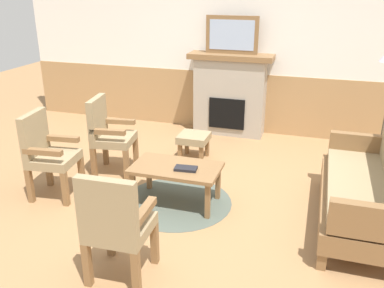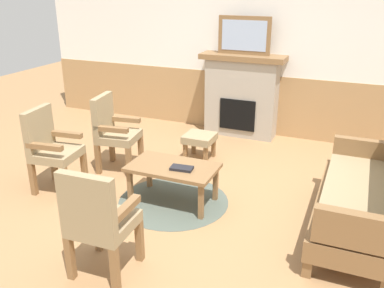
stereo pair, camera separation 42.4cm
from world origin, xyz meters
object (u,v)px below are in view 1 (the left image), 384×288
Objects in this scene: couch at (364,189)px; coffee_table at (176,171)px; armchair_front_left at (116,223)px; book_on_table at (186,169)px; armchair_near_fireplace at (47,151)px; framed_picture at (232,35)px; footstool at (194,139)px; armchair_by_window_left at (108,132)px; fireplace at (230,94)px.

couch reaches higher than coffee_table.
coffee_table is at bearing 89.06° from armchair_front_left.
armchair_near_fireplace reaches higher than book_on_table.
armchair_front_left is (-0.07, -3.77, -1.02)m from framed_picture.
armchair_by_window_left is (-0.91, -0.71, 0.25)m from footstool.
book_on_table is 0.59× the size of footstool.
couch is at bearing 5.73° from book_on_table.
framed_picture is at bearing 91.82° from book_on_table.
armchair_by_window_left is (-3.01, 0.39, 0.14)m from couch.
fireplace reaches higher than coffee_table.
framed_picture is 2.69m from coffee_table.
footstool is at bearing 49.59° from armchair_near_fireplace.
framed_picture is 3.37× the size of book_on_table.
fireplace is at bearing 129.32° from couch.
framed_picture is at bearing 79.05° from footstool.
coffee_table is 1.21m from armchair_by_window_left.
framed_picture reaches higher than fireplace.
armchair_near_fireplace reaches higher than footstool.
book_on_table is at bearing -88.18° from framed_picture.
couch is at bearing 37.27° from armchair_front_left.
armchair_by_window_left is at bearing -120.97° from fireplace.
coffee_table is 1.25m from footstool.
armchair_front_left reaches higher than book_on_table.
framed_picture is 0.82× the size of armchair_by_window_left.
book_on_table is (0.13, -0.05, 0.07)m from coffee_table.
framed_picture is 0.83× the size of coffee_table.
book_on_table is 0.24× the size of armchair_front_left.
coffee_table is at bearing -81.78° from footstool.
couch is at bearing -50.68° from fireplace.
fireplace is at bearing 59.03° from armchair_by_window_left.
armchair_front_left reaches higher than footstool.
armchair_front_left is (-0.07, -3.77, -0.11)m from fireplace.
couch is at bearing -7.38° from armchair_by_window_left.
couch is 4.50× the size of footstool.
fireplace is 2.48m from book_on_table.
armchair_front_left is at bearing -96.66° from book_on_table.
armchair_near_fireplace is 1.80m from armchair_front_left.
armchair_near_fireplace is at bearing -172.81° from book_on_table.
footstool is (-0.31, 1.29, -0.17)m from book_on_table.
armchair_by_window_left is at bearing 65.36° from armchair_near_fireplace.
couch is 1.88× the size of coffee_table.
armchair_near_fireplace and armchair_by_window_left have the same top height.
armchair_near_fireplace is (-1.44, -0.25, 0.15)m from coffee_table.
footstool is at bearing 38.13° from armchair_by_window_left.
coffee_table is 2.40× the size of footstool.
coffee_table is 4.04× the size of book_on_table.
framed_picture is 1.75m from footstool.
couch is at bearing -27.71° from footstool.
fireplace is 1.26m from footstool.
couch is 1.81m from book_on_table.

